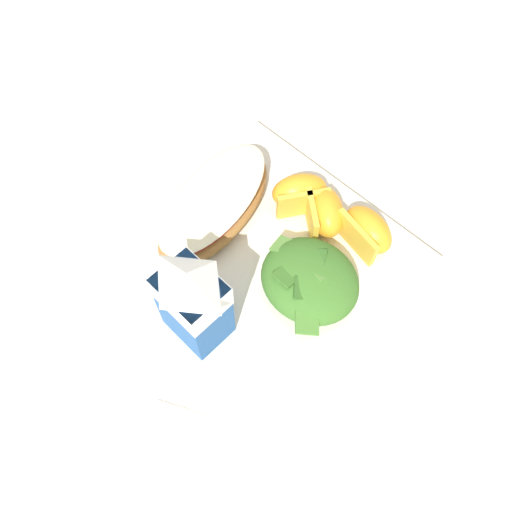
% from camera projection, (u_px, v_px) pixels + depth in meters
% --- Properties ---
extents(ground, '(3.00, 3.00, 0.00)m').
position_uv_depth(ground, '(256.00, 268.00, 0.54)').
color(ground, beige).
extents(white_plate, '(0.28, 0.28, 0.02)m').
position_uv_depth(white_plate, '(256.00, 264.00, 0.54)').
color(white_plate, white).
rests_on(white_plate, ground).
extents(cheesy_pizza_bread, '(0.12, 0.18, 0.04)m').
position_uv_depth(cheesy_pizza_bread, '(214.00, 204.00, 0.54)').
color(cheesy_pizza_bread, '#A87038').
rests_on(cheesy_pizza_bread, white_plate).
extents(green_salad_pile, '(0.10, 0.10, 0.04)m').
position_uv_depth(green_salad_pile, '(310.00, 280.00, 0.50)').
color(green_salad_pile, '#3D7028').
rests_on(green_salad_pile, white_plate).
extents(milk_carton, '(0.06, 0.05, 0.11)m').
position_uv_depth(milk_carton, '(193.00, 300.00, 0.44)').
color(milk_carton, '#23569E').
rests_on(milk_carton, white_plate).
extents(orange_wedge_front, '(0.07, 0.05, 0.04)m').
position_uv_depth(orange_wedge_front, '(367.00, 230.00, 0.52)').
color(orange_wedge_front, orange).
rests_on(orange_wedge_front, white_plate).
extents(orange_wedge_middle, '(0.07, 0.07, 0.04)m').
position_uv_depth(orange_wedge_middle, '(324.00, 212.00, 0.54)').
color(orange_wedge_middle, orange).
rests_on(orange_wedge_middle, white_plate).
extents(orange_wedge_rear, '(0.06, 0.07, 0.04)m').
position_uv_depth(orange_wedge_rear, '(300.00, 193.00, 0.55)').
color(orange_wedge_rear, orange).
rests_on(orange_wedge_rear, white_plate).
extents(paper_napkin, '(0.15, 0.15, 0.00)m').
position_uv_depth(paper_napkin, '(192.00, 480.00, 0.44)').
color(paper_napkin, white).
rests_on(paper_napkin, ground).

